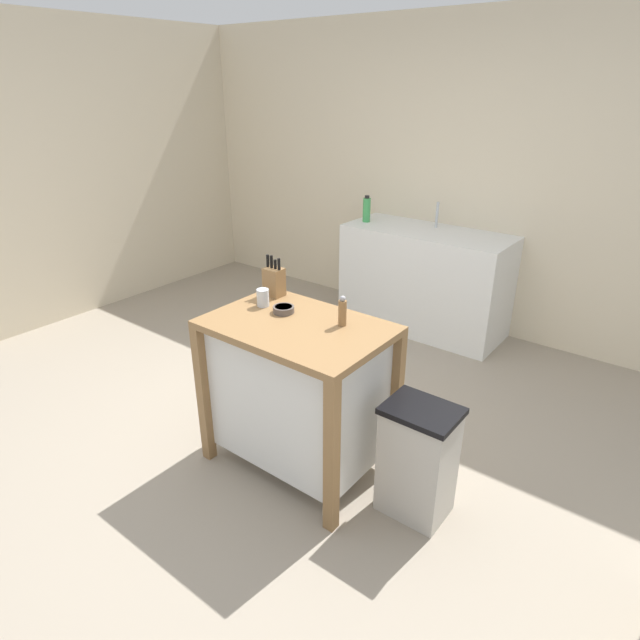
{
  "coord_description": "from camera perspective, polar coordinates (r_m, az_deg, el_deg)",
  "views": [
    {
      "loc": [
        1.88,
        -2.01,
        2.07
      ],
      "look_at": [
        0.23,
        0.13,
        0.85
      ],
      "focal_mm": 29.8,
      "sensor_mm": 36.0,
      "label": 1
    }
  ],
  "objects": [
    {
      "name": "wall_left",
      "position": [
        5.65,
        -21.48,
        14.91
      ],
      "size": [
        0.1,
        3.02,
        2.6
      ],
      "primitive_type": "cube",
      "color": "beige",
      "rests_on": "ground"
    },
    {
      "name": "drinking_cup",
      "position": [
        3.02,
        -6.17,
        2.39
      ],
      "size": [
        0.07,
        0.07,
        0.1
      ],
      "color": "silver",
      "rests_on": "kitchen_island"
    },
    {
      "name": "wall_back",
      "position": [
        4.87,
        15.02,
        14.44
      ],
      "size": [
        5.81,
        0.1,
        2.6
      ],
      "primitive_type": "cube",
      "color": "beige",
      "rests_on": "ground"
    },
    {
      "name": "bottle_hand_soap",
      "position": [
        4.88,
        5.03,
        11.74
      ],
      "size": [
        0.07,
        0.07,
        0.24
      ],
      "color": "green",
      "rests_on": "sink_counter"
    },
    {
      "name": "bowl_stoneware_deep",
      "position": [
        2.94,
        -3.92,
        1.18
      ],
      "size": [
        0.12,
        0.12,
        0.04
      ],
      "color": "#564C47",
      "rests_on": "kitchen_island"
    },
    {
      "name": "pepper_grinder",
      "position": [
        2.75,
        2.43,
        0.92
      ],
      "size": [
        0.04,
        0.04,
        0.17
      ],
      "color": "olive",
      "rests_on": "kitchen_island"
    },
    {
      "name": "ground_plane",
      "position": [
        3.44,
        -4.4,
        -12.76
      ],
      "size": [
        6.81,
        6.81,
        0.0
      ],
      "primitive_type": "plane",
      "color": "gray",
      "rests_on": "ground"
    },
    {
      "name": "trash_bin",
      "position": [
        2.82,
        10.42,
        -14.62
      ],
      "size": [
        0.36,
        0.28,
        0.63
      ],
      "color": "#B7B2A8",
      "rests_on": "ground"
    },
    {
      "name": "knife_block",
      "position": [
        3.15,
        -4.96,
        4.19
      ],
      "size": [
        0.11,
        0.09,
        0.25
      ],
      "color": "olive",
      "rests_on": "kitchen_island"
    },
    {
      "name": "sink_faucet",
      "position": [
        4.78,
        12.46,
        10.98
      ],
      "size": [
        0.02,
        0.02,
        0.22
      ],
      "color": "#B7BCC1",
      "rests_on": "sink_counter"
    },
    {
      "name": "sink_counter",
      "position": [
        4.81,
        11.12,
        4.23
      ],
      "size": [
        1.43,
        0.6,
        0.9
      ],
      "color": "silver",
      "rests_on": "ground"
    },
    {
      "name": "kitchen_island",
      "position": [
        2.99,
        -2.36,
        -7.33
      ],
      "size": [
        0.97,
        0.66,
        0.9
      ],
      "color": "olive",
      "rests_on": "ground"
    }
  ]
}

